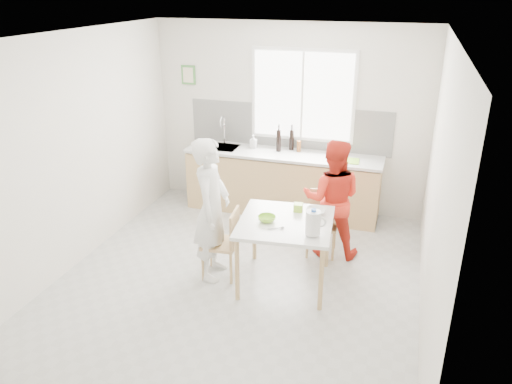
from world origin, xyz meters
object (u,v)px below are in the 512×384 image
Objects in this scene: bowl_white at (316,211)px; chair_far at (323,219)px; bowl_green at (267,219)px; milk_jug at (314,222)px; dining_table at (286,227)px; person_white at (212,210)px; wine_bottle_b at (292,140)px; wine_bottle_a at (279,140)px; person_red at (332,199)px; chair_left at (225,240)px.

chair_far is at bearing 90.43° from bowl_white.
milk_jug is (0.54, -0.18, 0.12)m from bowl_green.
milk_jug reaches higher than dining_table.
wine_bottle_b is at bearing -16.24° from person_white.
bowl_white is at bearing -68.08° from wine_bottle_b.
bowl_white reaches higher than dining_table.
person_white is 1.16m from bowl_white.
person_white is at bearing -100.72° from wine_bottle_b.
person_white reaches higher than wine_bottle_a.
person_red reaches higher than bowl_green.
bowl_green is (-0.57, -0.88, 0.06)m from person_red.
person_red reaches higher than wine_bottle_a.
person_red reaches higher than bowl_white.
wine_bottle_a is (-0.87, 1.63, 0.28)m from bowl_white.
chair_left is 0.60m from bowl_green.
bowl_white is 1.91m from wine_bottle_b.
dining_table is 4.89× the size of bowl_white.
bowl_green reaches higher than dining_table.
milk_jug is (0.35, -0.25, 0.23)m from dining_table.
person_red is (1.06, 0.88, 0.29)m from chair_left.
wine_bottle_a is at bearing -54.09° from person_red.
wine_bottle_b reaches higher than dining_table.
milk_jug is 2.36m from wine_bottle_a.
milk_jug reaches higher than chair_far.
milk_jug is (-0.02, -1.06, 0.18)m from person_red.
person_white is 1.50m from person_red.
wine_bottle_b reaches higher than milk_jug.
bowl_white is (1.11, 0.36, -0.03)m from person_white.
person_white reaches higher than person_red.
chair_left is (-0.68, -0.07, -0.24)m from dining_table.
milk_jug is at bearing -66.38° from wine_bottle_a.
wine_bottle_a is at bearing 123.40° from chair_far.
milk_jug is at bearing -71.09° from wine_bottle_b.
person_white reaches higher than bowl_white.
chair_left reaches higher than chair_far.
person_white is at bearing -162.05° from bowl_white.
wine_bottle_b is (-0.71, 1.75, 0.27)m from bowl_white.
person_red reaches higher than dining_table.
chair_left is 2.20m from wine_bottle_b.
chair_far is (0.95, 0.91, -0.02)m from chair_left.
chair_left is at bearing 34.20° from person_red.
bowl_green is 2.13m from wine_bottle_b.
person_red is 1.50m from wine_bottle_b.
bowl_white is at bearing 36.49° from bowl_green.
bowl_green is 0.58m from milk_jug.
bowl_green reaches higher than bowl_white.
wine_bottle_a is 0.20m from wine_bottle_b.
milk_jug is 2.41m from wine_bottle_b.
wine_bottle_a reaches higher than dining_table.
dining_table is 3.66× the size of wine_bottle_b.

